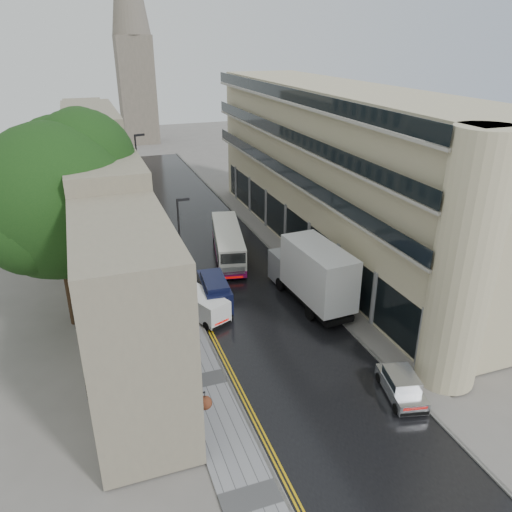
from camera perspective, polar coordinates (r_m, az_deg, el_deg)
ground at (r=23.88m, az=16.84°, el=-25.95°), size 200.00×200.00×0.00m
road at (r=44.32m, az=-3.95°, el=0.06°), size 9.00×85.00×0.02m
left_sidewalk at (r=43.25m, az=-11.42°, el=-0.93°), size 2.70×85.00×0.12m
right_sidewalk at (r=45.91m, az=2.53°, el=1.04°), size 1.80×85.00×0.12m
old_shop_row at (r=43.29m, az=-17.32°, el=6.88°), size 4.50×56.00×12.00m
modern_block at (r=44.45m, az=9.38°, el=9.42°), size 8.00×40.00×14.00m
church_spire at (r=94.30m, az=-14.15°, el=24.55°), size 6.40×6.40×40.00m
tree_near at (r=33.49m, az=-21.57°, el=3.12°), size 10.56×10.56×13.89m
tree_far at (r=46.12m, az=-21.02°, el=7.68°), size 9.24×9.24×12.46m
cream_bus at (r=40.87m, az=-4.31°, el=-0.05°), size 4.11×9.88×2.63m
white_lorry at (r=33.60m, az=6.28°, el=-3.76°), size 3.23×9.07×4.69m
silver_hatchback at (r=27.55m, az=15.87°, el=-15.75°), size 2.37×3.94×1.38m
white_van at (r=33.11m, az=-5.68°, el=-7.04°), size 3.14×4.35×1.81m
navy_van at (r=34.36m, az=-5.63°, el=-5.34°), size 2.14×4.62×2.29m
pedestrian at (r=33.09m, az=-9.75°, el=-7.08°), size 0.78×0.64×1.84m
lamp_post_near at (r=35.09m, az=-8.61°, el=0.34°), size 0.88×0.20×7.78m
lamp_post_far at (r=50.95m, az=-13.20°, el=8.26°), size 1.05×0.50×9.12m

